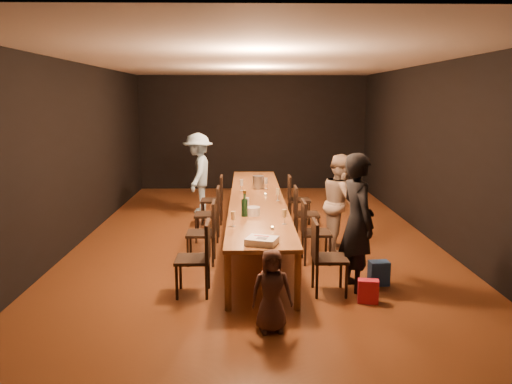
{
  "coord_description": "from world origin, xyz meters",
  "views": [
    {
      "loc": [
        -0.19,
        -8.31,
        2.41
      ],
      "look_at": [
        -0.03,
        -0.84,
        1.0
      ],
      "focal_mm": 35.0,
      "sensor_mm": 36.0,
      "label": 1
    }
  ],
  "objects_px": {
    "chair_right_3": "(299,199)",
    "champagne_bottle": "(245,203)",
    "chair_right_1": "(316,232)",
    "child": "(272,291)",
    "chair_right_0": "(330,257)",
    "woman_birthday": "(357,222)",
    "ice_bucket": "(258,182)",
    "man_blue": "(198,173)",
    "chair_right_2": "(306,213)",
    "chair_left_3": "(212,200)",
    "chair_left_1": "(201,233)",
    "table": "(257,200)",
    "birthday_cake": "(262,241)",
    "plate_stack": "(253,211)",
    "woman_tan": "(341,203)",
    "chair_left_0": "(193,258)",
    "chair_left_2": "(207,214)"
  },
  "relations": [
    {
      "from": "woman_birthday",
      "to": "chair_right_3",
      "type": "bearing_deg",
      "value": -6.17
    },
    {
      "from": "chair_left_1",
      "to": "chair_left_3",
      "type": "distance_m",
      "value": 2.4
    },
    {
      "from": "chair_right_3",
      "to": "woman_birthday",
      "type": "relative_size",
      "value": 0.53
    },
    {
      "from": "chair_left_0",
      "to": "chair_right_2",
      "type": "bearing_deg",
      "value": -35.31
    },
    {
      "from": "plate_stack",
      "to": "chair_left_1",
      "type": "bearing_deg",
      "value": 171.3
    },
    {
      "from": "table",
      "to": "chair_left_1",
      "type": "relative_size",
      "value": 6.45
    },
    {
      "from": "chair_left_3",
      "to": "plate_stack",
      "type": "xyz_separation_m",
      "value": [
        0.76,
        -2.52,
        0.35
      ]
    },
    {
      "from": "chair_left_1",
      "to": "plate_stack",
      "type": "height_order",
      "value": "chair_left_1"
    },
    {
      "from": "chair_left_0",
      "to": "child",
      "type": "height_order",
      "value": "chair_left_0"
    },
    {
      "from": "chair_right_1",
      "to": "child",
      "type": "height_order",
      "value": "chair_right_1"
    },
    {
      "from": "table",
      "to": "chair_right_0",
      "type": "relative_size",
      "value": 6.45
    },
    {
      "from": "chair_right_2",
      "to": "child",
      "type": "xyz_separation_m",
      "value": [
        -0.78,
        -3.41,
        -0.02
      ]
    },
    {
      "from": "chair_right_0",
      "to": "child",
      "type": "xyz_separation_m",
      "value": [
        -0.78,
        -1.01,
        -0.02
      ]
    },
    {
      "from": "chair_right_3",
      "to": "chair_left_1",
      "type": "distance_m",
      "value": 2.94
    },
    {
      "from": "table",
      "to": "chair_right_1",
      "type": "relative_size",
      "value": 6.45
    },
    {
      "from": "chair_left_2",
      "to": "man_blue",
      "type": "height_order",
      "value": "man_blue"
    },
    {
      "from": "chair_left_1",
      "to": "woman_birthday",
      "type": "distance_m",
      "value": 2.35
    },
    {
      "from": "woman_tan",
      "to": "plate_stack",
      "type": "height_order",
      "value": "woman_tan"
    },
    {
      "from": "table",
      "to": "chair_left_3",
      "type": "distance_m",
      "value": 1.49
    },
    {
      "from": "woman_tan",
      "to": "man_blue",
      "type": "distance_m",
      "value": 3.77
    },
    {
      "from": "man_blue",
      "to": "chair_left_1",
      "type": "bearing_deg",
      "value": 9.11
    },
    {
      "from": "chair_right_0",
      "to": "ice_bucket",
      "type": "relative_size",
      "value": 3.95
    },
    {
      "from": "woman_tan",
      "to": "birthday_cake",
      "type": "relative_size",
      "value": 3.73
    },
    {
      "from": "man_blue",
      "to": "woman_birthday",
      "type": "bearing_deg",
      "value": 31.87
    },
    {
      "from": "woman_birthday",
      "to": "birthday_cake",
      "type": "xyz_separation_m",
      "value": [
        -1.22,
        -0.53,
        -0.09
      ]
    },
    {
      "from": "chair_right_0",
      "to": "woman_birthday",
      "type": "bearing_deg",
      "value": 114.18
    },
    {
      "from": "chair_right_2",
      "to": "chair_left_0",
      "type": "xyz_separation_m",
      "value": [
        -1.7,
        -2.4,
        0.0
      ]
    },
    {
      "from": "chair_left_3",
      "to": "chair_right_1",
      "type": "bearing_deg",
      "value": -144.69
    },
    {
      "from": "ice_bucket",
      "to": "plate_stack",
      "type": "bearing_deg",
      "value": -93.58
    },
    {
      "from": "chair_left_0",
      "to": "woman_tan",
      "type": "xyz_separation_m",
      "value": [
        2.17,
        1.79,
        0.31
      ]
    },
    {
      "from": "woman_tan",
      "to": "chair_right_0",
      "type": "bearing_deg",
      "value": 168.36
    },
    {
      "from": "chair_right_2",
      "to": "chair_left_3",
      "type": "bearing_deg",
      "value": -125.22
    },
    {
      "from": "champagne_bottle",
      "to": "ice_bucket",
      "type": "distance_m",
      "value": 2.27
    },
    {
      "from": "chair_right_2",
      "to": "chair_right_1",
      "type": "bearing_deg",
      "value": -0.0
    },
    {
      "from": "child",
      "to": "woman_tan",
      "type": "bearing_deg",
      "value": 58.87
    },
    {
      "from": "woman_tan",
      "to": "plate_stack",
      "type": "bearing_deg",
      "value": 119.68
    },
    {
      "from": "chair_right_1",
      "to": "ice_bucket",
      "type": "distance_m",
      "value": 2.26
    },
    {
      "from": "chair_left_1",
      "to": "ice_bucket",
      "type": "distance_m",
      "value": 2.29
    },
    {
      "from": "chair_left_1",
      "to": "champagne_bottle",
      "type": "relative_size",
      "value": 2.46
    },
    {
      "from": "chair_right_1",
      "to": "chair_left_0",
      "type": "bearing_deg",
      "value": -54.78
    },
    {
      "from": "chair_left_1",
      "to": "plate_stack",
      "type": "xyz_separation_m",
      "value": [
        0.76,
        -0.12,
        0.35
      ]
    },
    {
      "from": "chair_left_0",
      "to": "woman_tan",
      "type": "bearing_deg",
      "value": -50.49
    },
    {
      "from": "chair_left_0",
      "to": "chair_left_3",
      "type": "relative_size",
      "value": 1.0
    },
    {
      "from": "child",
      "to": "champagne_bottle",
      "type": "relative_size",
      "value": 2.33
    },
    {
      "from": "table",
      "to": "birthday_cake",
      "type": "height_order",
      "value": "birthday_cake"
    },
    {
      "from": "man_blue",
      "to": "champagne_bottle",
      "type": "distance_m",
      "value": 3.71
    },
    {
      "from": "chair_left_0",
      "to": "ice_bucket",
      "type": "distance_m",
      "value": 3.42
    },
    {
      "from": "chair_right_3",
      "to": "champagne_bottle",
      "type": "xyz_separation_m",
      "value": [
        -1.06,
        -2.58,
        0.47
      ]
    },
    {
      "from": "chair_right_1",
      "to": "woman_birthday",
      "type": "xyz_separation_m",
      "value": [
        0.37,
        -1.04,
        0.41
      ]
    },
    {
      "from": "chair_right_2",
      "to": "child",
      "type": "height_order",
      "value": "chair_right_2"
    }
  ]
}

